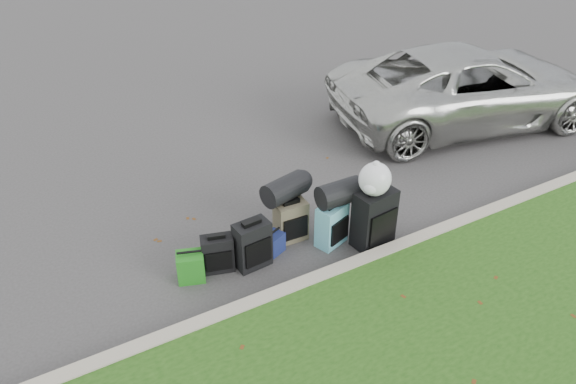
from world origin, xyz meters
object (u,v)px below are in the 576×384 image
suitcase_large_black_right (374,218)px  tote_green (191,267)px  suv (469,86)px  suitcase_small_black (218,254)px  tote_navy (274,243)px  suitcase_teal (332,225)px  suitcase_large_black_left (252,245)px  suitcase_olive (291,221)px

suitcase_large_black_right → tote_green: 2.35m
suv → tote_green: suv is taller
suv → suitcase_small_black: bearing=118.3°
suitcase_large_black_right → tote_navy: bearing=152.1°
suv → suitcase_teal: bearing=126.4°
suv → suitcase_small_black: suv is taller
suitcase_large_black_right → tote_navy: (-1.20, 0.47, -0.26)m
suitcase_small_black → suitcase_large_black_left: (0.40, -0.13, 0.07)m
tote_green → suitcase_olive: bearing=23.1°
suv → suitcase_olive: 4.82m
suitcase_olive → suitcase_large_black_right: 1.06m
suitcase_small_black → suitcase_large_black_right: 2.01m
suitcase_olive → tote_navy: (-0.33, -0.14, -0.14)m
suitcase_large_black_right → suitcase_teal: bearing=144.0°
suitcase_olive → tote_green: size_ratio=1.55×
suitcase_large_black_right → suitcase_large_black_left: bearing=159.8°
suitcase_large_black_left → suitcase_olive: size_ratio=1.10×
suitcase_small_black → tote_green: suitcase_small_black is taller
suitcase_large_black_left → tote_navy: 0.39m
tote_green → suitcase_large_black_left: bearing=9.3°
suitcase_teal → tote_green: bearing=154.0°
suitcase_small_black → suitcase_large_black_right: (1.94, -0.50, 0.15)m
suv → tote_navy: 5.19m
tote_navy → tote_green: bearing=155.8°
suitcase_small_black → suitcase_teal: size_ratio=0.83×
suv → suitcase_large_black_right: 4.27m
suitcase_large_black_right → tote_navy: size_ratio=2.89×
suv → tote_navy: suv is taller
suitcase_small_black → tote_green: 0.35m
suv → suitcase_teal: size_ratio=8.62×
tote_green → suv: bearing=34.3°
suitcase_olive → suitcase_large_black_left: bearing=-158.5°
suitcase_small_black → suitcase_olive: (1.07, 0.10, 0.04)m
tote_green → tote_navy: tote_green is taller
suitcase_large_black_left → tote_navy: suitcase_large_black_left is taller
suitcase_large_black_left → suitcase_large_black_right: 1.58m
suitcase_large_black_left → suv: bearing=14.0°
suitcase_large_black_left → suitcase_teal: 1.08m
suitcase_small_black → tote_green: size_ratio=1.32×
tote_navy → suitcase_large_black_left: bearing=173.1°
suitcase_olive → suitcase_large_black_right: size_ratio=0.71×
suitcase_olive → tote_navy: bearing=-155.0°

